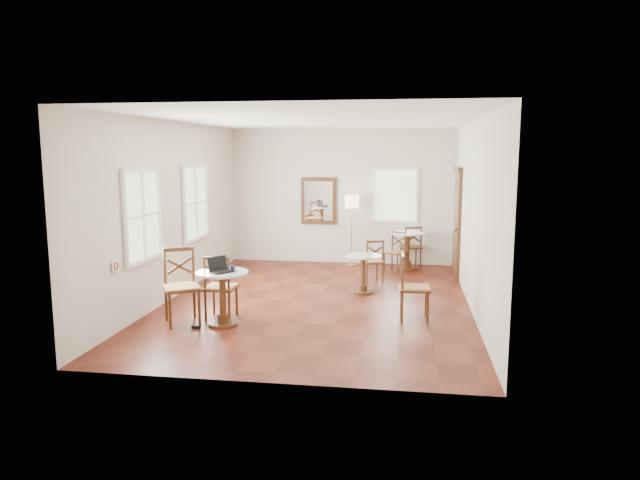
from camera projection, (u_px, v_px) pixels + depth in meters
The scene contains 17 objects.
ground at pixel (317, 301), 9.69m from camera, with size 7.00×7.00×0.00m, color #52190E.
room_shell at pixel (316, 188), 9.68m from camera, with size 5.02×7.02×3.01m.
cafe_table_near at pixel (223, 292), 8.28m from camera, with size 0.75×0.75×0.79m.
cafe_table_mid at pixel (363, 270), 10.21m from camera, with size 0.65×0.65×0.68m.
cafe_table_back at pixel (408, 246), 12.31m from camera, with size 0.75×0.75×0.79m.
chair_near_a at pixel (220, 287), 8.64m from camera, with size 0.45×0.45×0.97m.
chair_near_b at pixel (181, 286), 8.41m from camera, with size 0.69×0.69×1.10m.
chair_mid_a at pixel (373, 261), 11.02m from camera, with size 0.51×0.51×0.84m.
chair_mid_b at pixel (413, 287), 8.57m from camera, with size 0.47×0.47×0.99m.
chair_back_a at pixel (411, 246), 12.51m from camera, with size 0.52×0.52×0.91m.
chair_back_b at pixel (395, 252), 12.09m from camera, with size 0.52×0.52×0.83m.
floor_lamp at pixel (352, 206), 12.53m from camera, with size 0.30×0.30×1.55m.
laptop at pixel (220, 268), 8.21m from camera, with size 0.39×0.39×0.22m.
mouse at pixel (220, 272), 8.13m from camera, with size 0.09×0.06×0.03m, color black.
navy_mug at pixel (233, 269), 8.25m from camera, with size 0.10×0.07×0.08m.
water_glass at pixel (231, 269), 8.19m from camera, with size 0.06×0.06×0.10m, color white.
power_adapter at pixel (196, 327), 8.21m from camera, with size 0.11×0.07×0.04m, color black.
Camera 1 is at (1.44, -9.31, 2.49)m, focal length 32.33 mm.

